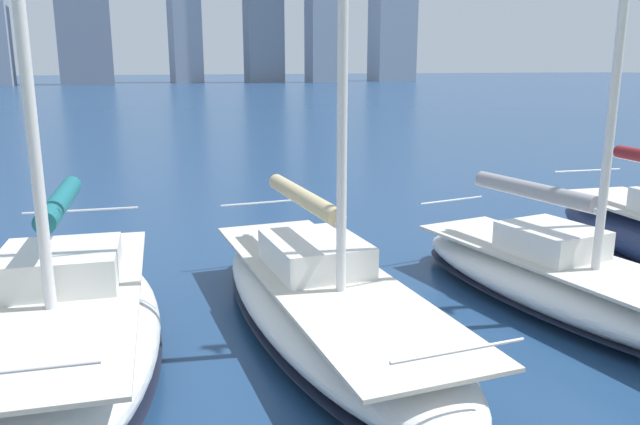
% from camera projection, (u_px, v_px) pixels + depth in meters
% --- Properties ---
extents(sailboat_grey, '(3.29, 8.07, 11.36)m').
position_uv_depth(sailboat_grey, '(566.00, 278.00, 11.96)').
color(sailboat_grey, white).
rests_on(sailboat_grey, ground).
extents(sailboat_tan, '(2.71, 9.01, 11.77)m').
position_uv_depth(sailboat_tan, '(325.00, 298.00, 10.91)').
color(sailboat_tan, white).
rests_on(sailboat_tan, ground).
extents(sailboat_teal, '(3.75, 7.84, 12.87)m').
position_uv_depth(sailboat_teal, '(61.00, 328.00, 9.32)').
color(sailboat_teal, white).
rests_on(sailboat_teal, ground).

